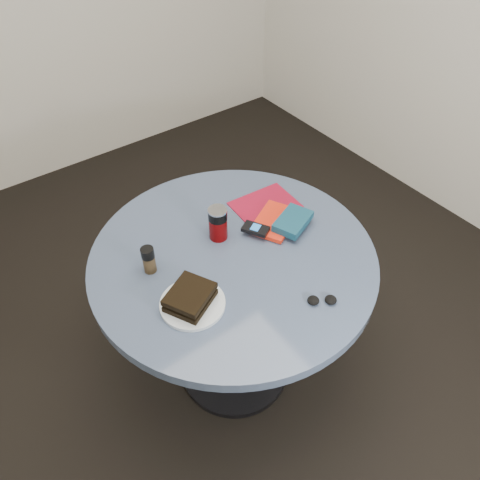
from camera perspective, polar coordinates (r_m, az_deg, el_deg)
ground at (r=2.22m, az=-0.64°, el=-15.35°), size 4.00×4.00×0.00m
table at (r=1.75m, az=-0.79°, el=-5.46°), size 1.00×1.00×0.75m
plate at (r=1.48m, az=-5.80°, el=-7.74°), size 0.27×0.27×0.01m
sandwich at (r=1.46m, az=-6.11°, el=-6.93°), size 0.18×0.17×0.05m
soda_can at (r=1.65m, az=-2.70°, el=2.03°), size 0.08×0.08×0.13m
pepper_grinder at (r=1.56m, az=-11.07°, el=-2.36°), size 0.05×0.05×0.10m
magazine at (r=1.82m, az=3.07°, el=4.28°), size 0.25×0.20×0.00m
red_book at (r=1.74m, az=4.25°, el=2.32°), size 0.23×0.21×0.02m
novel at (r=1.71m, az=6.47°, el=2.29°), size 0.18×0.15×0.03m
mp3_player at (r=1.68m, az=1.91°, el=1.36°), size 0.09×0.11×0.02m
headphones at (r=1.50m, az=9.97°, el=-7.23°), size 0.10×0.08×0.02m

